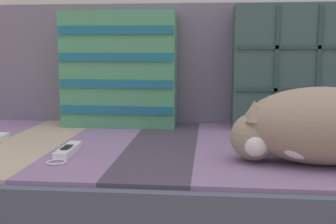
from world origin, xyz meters
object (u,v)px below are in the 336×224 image
throw_pillow_striped (120,70)px  game_remote_far (67,151)px  sleeping_cat (315,128)px  couch (261,202)px  throw_pillow_quilted (293,68)px

throw_pillow_striped → game_remote_far: bearing=-96.8°
throw_pillow_striped → sleeping_cat: (0.57, -0.46, -0.11)m
throw_pillow_striped → game_remote_far: size_ratio=2.04×
couch → throw_pillow_striped: bearing=153.4°
couch → game_remote_far: bearing=-160.5°
couch → throw_pillow_striped: throw_pillow_striped is taller
throw_pillow_quilted → sleeping_cat: 0.48m
throw_pillow_quilted → throw_pillow_striped: (-0.61, -0.00, -0.01)m
throw_pillow_quilted → game_remote_far: throw_pillow_quilted is taller
throw_pillow_striped → sleeping_cat: bearing=-39.0°
throw_pillow_quilted → throw_pillow_striped: 0.61m
game_remote_far → throw_pillow_striped: bearing=83.2°
throw_pillow_quilted → game_remote_far: (-0.66, -0.43, -0.20)m
couch → throw_pillow_quilted: (0.12, 0.24, 0.39)m
couch → sleeping_cat: (0.09, -0.22, 0.27)m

